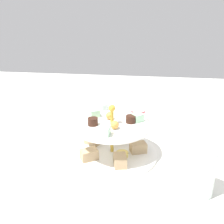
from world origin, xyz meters
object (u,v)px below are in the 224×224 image
(teacup_with_saucer, at_px, (138,116))
(butter_knife_left, at_px, (30,223))
(water_glass_short_left, at_px, (102,112))
(tiered_serving_stand, at_px, (112,141))
(water_glass_tall_right, at_px, (200,171))
(butter_knife_right, at_px, (195,136))

(teacup_with_saucer, xyz_separation_m, butter_knife_left, (-0.18, -0.58, -0.02))
(water_glass_short_left, relative_size, butter_knife_left, 0.49)
(tiered_serving_stand, distance_m, butter_knife_left, 0.32)
(tiered_serving_stand, relative_size, butter_knife_left, 1.63)
(tiered_serving_stand, bearing_deg, water_glass_tall_right, -31.75)
(water_glass_tall_right, distance_m, butter_knife_left, 0.39)
(butter_knife_left, bearing_deg, tiered_serving_stand, 97.37)
(butter_knife_right, bearing_deg, water_glass_tall_right, 140.77)
(water_glass_tall_right, xyz_separation_m, butter_knife_left, (-0.35, -0.16, -0.06))
(butter_knife_left, bearing_deg, water_glass_tall_right, 53.27)
(water_glass_tall_right, height_order, butter_knife_right, water_glass_tall_right)
(tiered_serving_stand, bearing_deg, teacup_with_saucer, 77.19)
(tiered_serving_stand, distance_m, water_glass_tall_right, 0.27)
(tiered_serving_stand, distance_m, teacup_with_saucer, 0.29)
(butter_knife_right, bearing_deg, butter_knife_left, 108.48)
(water_glass_short_left, relative_size, teacup_with_saucer, 0.92)
(water_glass_short_left, bearing_deg, butter_knife_left, -93.68)
(water_glass_short_left, height_order, teacup_with_saucer, water_glass_short_left)
(water_glass_tall_right, bearing_deg, water_glass_short_left, 128.19)
(water_glass_short_left, distance_m, teacup_with_saucer, 0.15)
(butter_knife_left, distance_m, butter_knife_right, 0.61)
(water_glass_tall_right, distance_m, butter_knife_right, 0.32)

